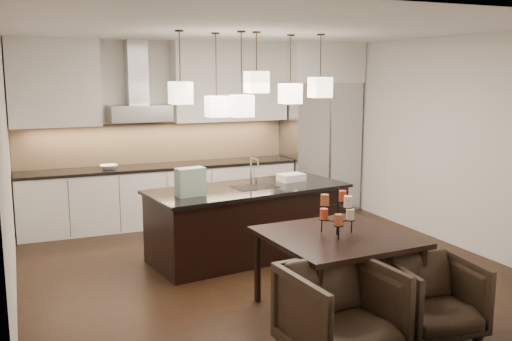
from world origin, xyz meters
name	(u,v)px	position (x,y,z in m)	size (l,w,h in m)	color
floor	(262,267)	(0.00, 0.00, -0.01)	(5.50, 5.50, 0.02)	black
ceiling	(263,28)	(0.00, 0.00, 2.81)	(5.50, 5.50, 0.02)	white
wall_back	(194,130)	(0.00, 2.76, 1.40)	(5.50, 0.02, 2.80)	silver
wall_front	(414,200)	(0.00, -2.76, 1.40)	(5.50, 0.02, 2.80)	silver
wall_left	(6,167)	(-2.76, 0.00, 1.40)	(0.02, 5.50, 2.80)	silver
wall_right	(449,141)	(2.76, 0.00, 1.40)	(0.02, 5.50, 2.80)	silver
refrigerator	(320,147)	(2.10, 2.38, 1.07)	(1.20, 0.72, 2.15)	#B7B7BA
fridge_panel	(321,63)	(2.10, 2.38, 2.47)	(1.26, 0.72, 0.65)	silver
lower_cabinets	(162,196)	(-0.62, 2.43, 0.44)	(4.21, 0.62, 0.88)	silver
countertop	(162,166)	(-0.62, 2.43, 0.90)	(4.21, 0.66, 0.04)	black
backsplash	(156,143)	(-0.62, 2.73, 1.24)	(4.21, 0.02, 0.63)	tan
upper_cab_left	(54,83)	(-2.10, 2.57, 2.17)	(1.25, 0.35, 1.25)	silver
upper_cab_right	(230,82)	(0.55, 2.57, 2.17)	(1.86, 0.35, 1.25)	silver
hood_canopy	(140,113)	(-0.93, 2.48, 1.72)	(0.90, 0.52, 0.24)	#B7B7BA
hood_chimney	(137,72)	(-0.93, 2.59, 2.32)	(0.30, 0.28, 0.96)	#B7B7BA
fruit_bowl	(109,167)	(-1.42, 2.38, 0.95)	(0.26, 0.26, 0.06)	silver
island_body	(248,223)	(0.00, 0.45, 0.43)	(2.44, 0.98, 0.86)	black
island_top	(248,189)	(0.00, 0.45, 0.88)	(2.52, 1.05, 0.04)	black
faucet	(251,171)	(0.08, 0.56, 1.08)	(0.10, 0.23, 0.37)	silver
tote_bag	(190,182)	(-0.81, 0.24, 1.06)	(0.33, 0.18, 0.33)	#25643D
food_container	(291,177)	(0.68, 0.61, 0.95)	(0.33, 0.23, 0.10)	silver
dining_table	(336,273)	(0.14, -1.48, 0.39)	(1.30, 1.30, 0.78)	black
candelabra	(338,211)	(0.14, -1.48, 1.01)	(0.37, 0.37, 0.46)	black
candle_a	(350,214)	(0.28, -1.47, 0.97)	(0.08, 0.08, 0.10)	beige
candle_b	(324,214)	(0.06, -1.36, 0.97)	(0.08, 0.08, 0.10)	red
candle_c	(339,220)	(0.07, -1.60, 0.97)	(0.08, 0.08, 0.10)	#9C4B28
candle_d	(342,196)	(0.25, -1.38, 1.13)	(0.08, 0.08, 0.10)	red
candle_e	(325,200)	(0.00, -1.46, 1.13)	(0.08, 0.08, 0.10)	#9C4B28
candle_f	(348,202)	(0.17, -1.61, 1.13)	(0.08, 0.08, 0.10)	beige
armchair_left	(341,312)	(-0.30, -2.28, 0.39)	(0.84, 0.86, 0.78)	black
armchair_right	(433,297)	(0.69, -2.23, 0.34)	(0.73, 0.76, 0.69)	black
pendant_a	(181,93)	(-0.84, 0.49, 2.08)	(0.24, 0.24, 0.26)	beige
pendant_b	(217,107)	(-0.31, 0.72, 1.90)	(0.24, 0.24, 0.26)	beige
pendant_c	(256,82)	(0.07, 0.36, 2.20)	(0.24, 0.24, 0.26)	beige
pendant_d	(290,94)	(0.69, 0.68, 2.05)	(0.24, 0.24, 0.26)	beige
pendant_e	(320,87)	(1.00, 0.44, 2.13)	(0.24, 0.24, 0.26)	beige
pendant_f	(242,106)	(-0.14, 0.32, 1.92)	(0.24, 0.24, 0.26)	beige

